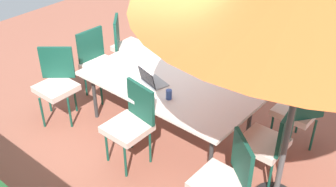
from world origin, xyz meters
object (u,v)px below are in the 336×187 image
at_px(chair_west, 270,141).
at_px(chair_northwest, 225,178).
at_px(chair_northeast, 57,82).
at_px(chair_north, 131,122).
at_px(chair_southwest, 299,110).
at_px(dining_table, 168,87).
at_px(chair_east, 98,61).
at_px(chair_southeast, 127,44).
at_px(laptop, 152,81).
at_px(cup, 169,94).

bearing_deg(chair_west, chair_northwest, -11.63).
bearing_deg(chair_northwest, chair_northeast, -142.51).
xyz_separation_m(chair_north, chair_northeast, (1.36, 0.01, 0.00)).
distance_m(chair_southwest, chair_west, 0.74).
distance_m(dining_table, chair_southwest, 1.58).
xyz_separation_m(chair_east, chair_north, (-1.38, 0.73, 0.00)).
height_order(chair_southwest, chair_northwest, same).
relative_size(chair_southeast, chair_north, 1.00).
bearing_deg(chair_northwest, chair_east, -157.79).
bearing_deg(laptop, chair_southeast, -18.23).
bearing_deg(laptop, chair_northwest, 172.53).
distance_m(chair_east, chair_northeast, 0.74).
distance_m(chair_southwest, laptop, 1.78).
bearing_deg(cup, chair_northwest, 155.90).
height_order(chair_east, chair_north, same).
relative_size(dining_table, chair_southwest, 2.24).
bearing_deg(dining_table, cup, 131.98).
distance_m(chair_east, chair_southeast, 0.65).
bearing_deg(chair_southeast, chair_east, 144.14).
relative_size(dining_table, chair_northwest, 2.24).
xyz_separation_m(chair_southwest, laptop, (1.53, 0.89, 0.21)).
bearing_deg(chair_southwest, chair_northwest, 35.37).
distance_m(dining_table, chair_north, 0.70).
bearing_deg(chair_west, laptop, -92.07).
distance_m(chair_southeast, laptop, 1.53).
bearing_deg(chair_east, chair_southwest, -72.68).
distance_m(chair_east, chair_north, 1.57).
height_order(chair_southwest, chair_northeast, same).
relative_size(chair_northeast, laptop, 2.63).
height_order(chair_northwest, cup, chair_northwest).
xyz_separation_m(dining_table, chair_west, (-1.40, -0.02, -0.12)).
xyz_separation_m(chair_northwest, laptop, (1.49, -0.61, 0.21)).
bearing_deg(chair_northwest, chair_north, -144.00).
xyz_separation_m(chair_east, chair_northwest, (-2.69, 0.80, 0.00)).
relative_size(chair_northeast, chair_west, 1.00).
bearing_deg(chair_northeast, cup, -24.26).
distance_m(chair_northeast, cup, 1.63).
relative_size(chair_north, laptop, 2.63).
xyz_separation_m(chair_east, chair_west, (-2.74, 0.03, 0.00)).
distance_m(chair_southwest, cup, 1.55).
xyz_separation_m(dining_table, cup, (-0.22, 0.25, 0.10)).
bearing_deg(chair_east, chair_northwest, -103.71).
height_order(chair_east, cup, chair_east).
bearing_deg(laptop, cup, 177.81).
bearing_deg(chair_southwest, cup, -12.20).
xyz_separation_m(chair_north, cup, (-0.19, -0.44, 0.23)).
distance_m(chair_west, laptop, 1.56).
bearing_deg(chair_southeast, cup, -161.87).
height_order(chair_east, chair_northeast, same).
height_order(chair_southwest, chair_west, same).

